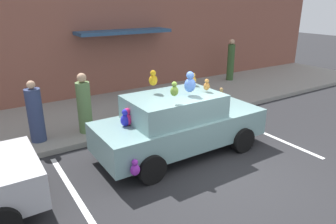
{
  "coord_description": "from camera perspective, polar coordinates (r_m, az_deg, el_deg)",
  "views": [
    {
      "loc": [
        -4.36,
        -4.42,
        3.66
      ],
      "look_at": [
        -0.21,
        2.03,
        0.9
      ],
      "focal_mm": 33.29,
      "sensor_mm": 36.0,
      "label": 1
    }
  ],
  "objects": [
    {
      "name": "ground_plane",
      "position": [
        7.21,
        10.35,
        -11.08
      ],
      "size": [
        60.0,
        60.0,
        0.0
      ],
      "primitive_type": "plane",
      "color": "#262628"
    },
    {
      "name": "sidewalk",
      "position": [
        10.98,
        -7.54,
        0.56
      ],
      "size": [
        24.0,
        4.0,
        0.15
      ],
      "primitive_type": "cube",
      "color": "gray",
      "rests_on": "ground"
    },
    {
      "name": "storefront_building",
      "position": [
        12.37,
        -12.69,
        17.17
      ],
      "size": [
        24.0,
        1.25,
        6.4
      ],
      "color": "brown",
      "rests_on": "ground"
    },
    {
      "name": "parking_stripe_front",
      "position": [
        9.49,
        17.5,
        -3.84
      ],
      "size": [
        0.12,
        3.6,
        0.01
      ],
      "primitive_type": "cube",
      "color": "silver",
      "rests_on": "ground"
    },
    {
      "name": "parking_stripe_rear",
      "position": [
        6.66,
        -16.62,
        -14.42
      ],
      "size": [
        0.12,
        3.6,
        0.01
      ],
      "primitive_type": "cube",
      "color": "silver",
      "rests_on": "ground"
    },
    {
      "name": "plush_covered_car",
      "position": [
        7.69,
        2.03,
        -2.04
      ],
      "size": [
        4.29,
        1.94,
        2.12
      ],
      "color": "#759C9C",
      "rests_on": "ground"
    },
    {
      "name": "teddy_bear_on_sidewalk",
      "position": [
        9.82,
        -6.68,
        1.0
      ],
      "size": [
        0.42,
        0.35,
        0.8
      ],
      "color": "brown",
      "rests_on": "sidewalk"
    },
    {
      "name": "pedestrian_near_shopfront",
      "position": [
        8.88,
        -15.09,
        1.15
      ],
      "size": [
        0.38,
        0.38,
        1.68
      ],
      "color": "#5D7E4A",
      "rests_on": "sidewalk"
    },
    {
      "name": "pedestrian_walking_past",
      "position": [
        14.75,
        11.42,
        9.16
      ],
      "size": [
        0.32,
        0.32,
        1.87
      ],
      "color": "#385A2E",
      "rests_on": "sidewalk"
    },
    {
      "name": "pedestrian_by_lamp",
      "position": [
        8.72,
        -23.12,
        -0.36
      ],
      "size": [
        0.39,
        0.39,
        1.63
      ],
      "color": "navy",
      "rests_on": "sidewalk"
    }
  ]
}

